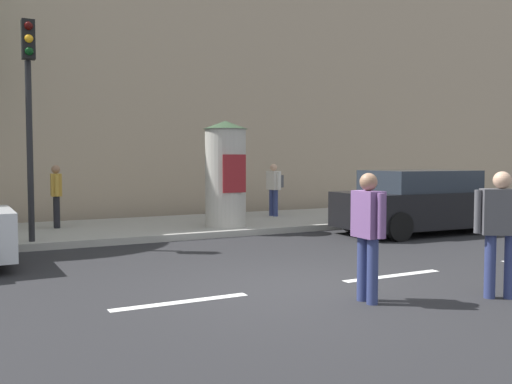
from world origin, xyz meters
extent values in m
plane|color=#232326|center=(0.00, 0.00, 0.00)|extent=(80.00, 80.00, 0.00)
cube|color=#9E9B93|center=(0.00, 7.00, 0.07)|extent=(36.00, 4.00, 0.15)
cube|color=silver|center=(-1.71, 0.00, 0.00)|extent=(1.80, 0.16, 0.01)
cube|color=silver|center=(1.71, 0.00, 0.00)|extent=(1.80, 0.16, 0.01)
cube|color=tan|center=(0.00, 12.00, 5.01)|extent=(36.00, 5.00, 10.03)
cylinder|color=black|center=(-2.93, 5.35, 1.94)|extent=(0.12, 0.12, 3.57)
cube|color=black|center=(-2.93, 5.17, 4.10)|extent=(0.24, 0.24, 0.75)
sphere|color=#390605|center=(-2.93, 5.04, 4.33)|extent=(0.16, 0.16, 0.16)
sphere|color=#F2A519|center=(-2.93, 5.04, 4.09)|extent=(0.16, 0.16, 0.16)
sphere|color=#07330F|center=(-2.93, 5.04, 3.85)|extent=(0.16, 0.16, 0.16)
cylinder|color=#B2ADA3|center=(1.55, 5.85, 1.34)|extent=(0.99, 0.99, 2.37)
cone|color=#334C33|center=(1.55, 5.85, 2.62)|extent=(1.09, 1.09, 0.20)
cube|color=maroon|center=(1.55, 5.34, 1.45)|extent=(0.60, 0.02, 0.90)
cylinder|color=navy|center=(0.36, -1.18, 0.41)|extent=(0.14, 0.14, 0.82)
cylinder|color=navy|center=(0.36, -0.98, 0.41)|extent=(0.14, 0.14, 0.82)
cube|color=#724C84|center=(0.36, -1.08, 1.11)|extent=(0.25, 0.41, 0.58)
cylinder|color=#724C84|center=(0.35, -1.32, 1.11)|extent=(0.09, 0.09, 0.55)
cylinder|color=#724C84|center=(0.36, -0.83, 1.11)|extent=(0.09, 0.09, 0.55)
sphere|color=#8C664C|center=(0.36, -1.08, 1.51)|extent=(0.22, 0.22, 0.22)
cylinder|color=navy|center=(1.90, -1.64, 0.41)|extent=(0.14, 0.14, 0.83)
cylinder|color=navy|center=(2.10, -1.77, 0.41)|extent=(0.14, 0.14, 0.83)
cube|color=#4C4C51|center=(2.00, -1.70, 1.12)|extent=(0.54, 0.47, 0.59)
cylinder|color=#4C4C51|center=(1.76, -1.54, 1.12)|extent=(0.09, 0.09, 0.56)
sphere|color=tan|center=(2.00, -1.70, 1.53)|extent=(0.22, 0.22, 0.22)
cube|color=#B78C33|center=(2.10, -1.55, 1.09)|extent=(0.32, 0.29, 0.36)
cylinder|color=navy|center=(3.82, 7.38, 0.53)|extent=(0.14, 0.14, 0.76)
cylinder|color=navy|center=(3.80, 7.59, 0.53)|extent=(0.14, 0.14, 0.76)
cube|color=silver|center=(3.81, 7.49, 1.18)|extent=(0.28, 0.43, 0.54)
cylinder|color=silver|center=(3.83, 7.24, 1.18)|extent=(0.09, 0.09, 0.51)
cylinder|color=silver|center=(3.79, 7.74, 1.18)|extent=(0.09, 0.09, 0.51)
sphere|color=tan|center=(3.81, 7.49, 1.56)|extent=(0.21, 0.21, 0.21)
cube|color=#4C4C51|center=(3.99, 7.50, 1.16)|extent=(0.18, 0.29, 0.36)
cylinder|color=black|center=(-2.16, 7.37, 0.53)|extent=(0.14, 0.14, 0.76)
cylinder|color=black|center=(-2.15, 7.56, 0.53)|extent=(0.14, 0.14, 0.76)
cube|color=#B78C33|center=(-2.16, 7.47, 1.18)|extent=(0.27, 0.41, 0.54)
cylinder|color=#B78C33|center=(-2.17, 7.22, 1.18)|extent=(0.09, 0.09, 0.51)
cylinder|color=#B78C33|center=(-2.14, 7.71, 1.18)|extent=(0.09, 0.09, 0.51)
sphere|color=#8C664C|center=(-2.16, 7.47, 1.55)|extent=(0.21, 0.21, 0.21)
cube|color=black|center=(5.88, 3.57, 0.60)|extent=(4.51, 2.03, 0.83)
cube|color=#262D38|center=(5.66, 3.58, 1.27)|extent=(2.55, 1.77, 0.51)
cylinder|color=black|center=(4.29, 2.75, 0.32)|extent=(0.65, 0.25, 0.64)
cylinder|color=black|center=(4.36, 4.51, 0.32)|extent=(0.65, 0.25, 0.64)
cylinder|color=black|center=(7.40, 2.63, 0.32)|extent=(0.65, 0.25, 0.64)
cylinder|color=black|center=(7.47, 4.38, 0.32)|extent=(0.65, 0.25, 0.64)
camera|label=1|loc=(-4.07, -6.57, 1.79)|focal=39.24mm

